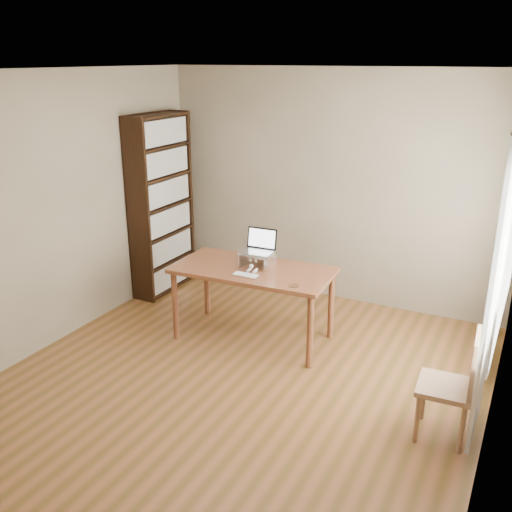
{
  "coord_description": "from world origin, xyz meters",
  "views": [
    {
      "loc": [
        2.11,
        -3.73,
        2.7
      ],
      "look_at": [
        -0.23,
        0.85,
        0.89
      ],
      "focal_mm": 40.0,
      "sensor_mm": 36.0,
      "label": 1
    }
  ],
  "objects": [
    {
      "name": "curtains",
      "position": [
        1.92,
        0.8,
        1.17
      ],
      "size": [
        0.03,
        1.9,
        2.25
      ],
      "color": "white",
      "rests_on": "ground"
    },
    {
      "name": "bookshelf",
      "position": [
        -1.83,
        1.55,
        1.05
      ],
      "size": [
        0.3,
        0.9,
        2.1
      ],
      "color": "black",
      "rests_on": "ground"
    },
    {
      "name": "laptop",
      "position": [
        -0.27,
        1.01,
        0.94
      ],
      "size": [
        0.32,
        0.27,
        0.22
      ],
      "rotation": [
        0.0,
        0.0,
        0.05
      ],
      "color": "silver",
      "rests_on": "laptop_stand"
    },
    {
      "name": "chair",
      "position": [
        1.77,
        0.11,
        0.47
      ],
      "size": [
        0.41,
        0.41,
        0.87
      ],
      "rotation": [
        0.0,
        0.0,
        0.05
      ],
      "color": "tan",
      "rests_on": "ground"
    },
    {
      "name": "keyboard",
      "position": [
        -0.24,
        0.65,
        0.76
      ],
      "size": [
        0.26,
        0.11,
        0.02
      ],
      "rotation": [
        0.0,
        0.0,
        0.0
      ],
      "color": "silver",
      "rests_on": "desk"
    },
    {
      "name": "cat",
      "position": [
        -0.26,
        0.98,
        0.81
      ],
      "size": [
        0.23,
        0.47,
        0.14
      ],
      "rotation": [
        0.0,
        0.0,
        0.14
      ],
      "color": "#433E35",
      "rests_on": "desk"
    },
    {
      "name": "desk",
      "position": [
        -0.27,
        0.87,
        0.66
      ],
      "size": [
        1.57,
        0.84,
        0.75
      ],
      "rotation": [
        0.0,
        0.0,
        0.05
      ],
      "color": "brown",
      "rests_on": "ground"
    },
    {
      "name": "coaster",
      "position": [
        0.26,
        0.63,
        0.75
      ],
      "size": [
        0.09,
        0.09,
        0.01
      ],
      "primitive_type": "cylinder",
      "color": "#502B1B",
      "rests_on": "desk"
    },
    {
      "name": "room",
      "position": [
        0.03,
        0.01,
        1.3
      ],
      "size": [
        4.04,
        4.54,
        2.64
      ],
      "color": "brown",
      "rests_on": "ground"
    },
    {
      "name": "laptop_stand",
      "position": [
        -0.27,
        0.95,
        0.83
      ],
      "size": [
        0.32,
        0.25,
        0.13
      ],
      "rotation": [
        0.0,
        0.0,
        0.05
      ],
      "color": "silver",
      "rests_on": "desk"
    }
  ]
}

